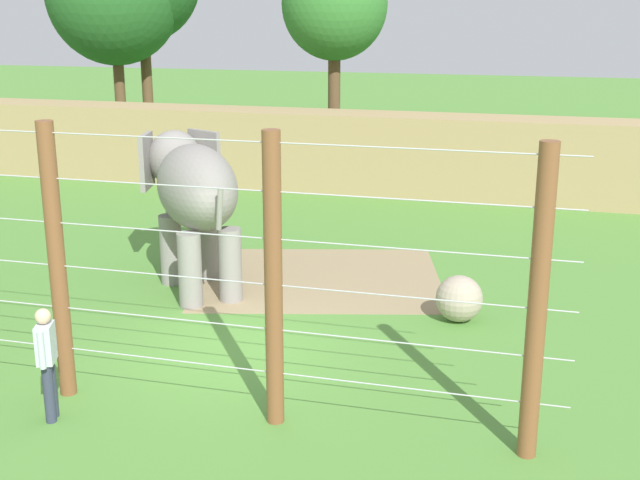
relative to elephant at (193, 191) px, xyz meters
The scene contains 8 objects.
ground_plane 3.98m from the elephant, 56.84° to the right, with size 120.00×120.00×0.00m, color #518938.
dirt_patch 3.32m from the elephant, 27.66° to the left, with size 5.18×4.34×0.01m, color #937F5B.
embankment_wall 10.11m from the elephant, 79.35° to the left, with size 36.00×1.80×2.47m, color tan.
elephant is the anchor object (origin of this frame).
enrichment_ball 5.75m from the elephant, ahead, with size 0.87×0.87×0.87m, color tan.
cable_fence 5.39m from the elephant, 70.35° to the right, with size 11.00×0.25×4.13m.
zookeeper 5.97m from the elephant, 86.75° to the right, with size 0.35×0.57×1.67m.
tree_far_left 14.33m from the elephant, 92.42° to the left, with size 3.70×3.70×7.67m.
Camera 1 is at (4.92, -12.18, 5.66)m, focal length 46.19 mm.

